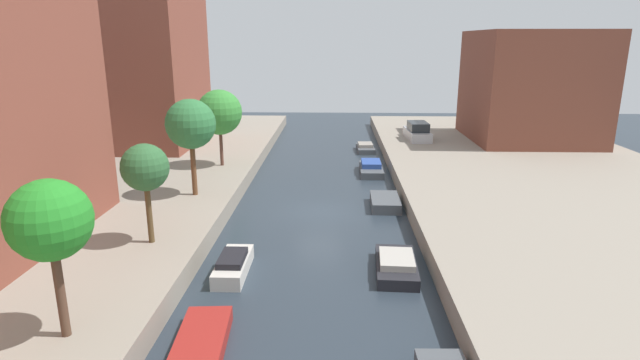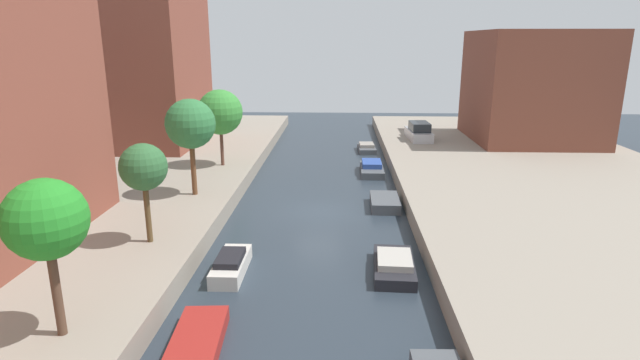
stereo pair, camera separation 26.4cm
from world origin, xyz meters
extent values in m
plane|color=#28333D|center=(0.00, 0.00, 0.00)|extent=(84.00, 84.00, 0.00)
cube|color=gray|center=(-15.00, 0.00, 0.50)|extent=(20.00, 64.00, 1.00)
cube|color=gray|center=(15.00, 0.00, 0.50)|extent=(20.00, 64.00, 1.00)
cube|color=brown|center=(18.00, 17.88, 5.73)|extent=(10.00, 10.99, 9.46)
cylinder|color=brown|center=(-7.20, -14.46, 2.43)|extent=(0.28, 0.28, 2.87)
sphere|color=#258A26|center=(-7.20, -14.46, 4.70)|extent=(2.38, 2.38, 2.38)
cylinder|color=brown|center=(-7.20, -7.11, 2.35)|extent=(0.25, 0.25, 2.70)
sphere|color=#306435|center=(-7.20, -7.11, 4.41)|extent=(2.04, 2.04, 2.04)
cylinder|color=brown|center=(-7.20, 0.05, 2.57)|extent=(0.29, 0.29, 3.14)
sphere|color=#30753C|center=(-7.20, 0.05, 5.12)|extent=(2.80, 2.80, 2.80)
cylinder|color=brown|center=(-7.20, 7.19, 2.35)|extent=(0.24, 0.24, 2.70)
sphere|color=#388D36|center=(-7.20, 7.19, 4.80)|extent=(3.14, 3.14, 3.14)
cube|color=#B7B7BC|center=(8.26, 17.69, 1.41)|extent=(2.00, 4.77, 0.83)
cube|color=#1E2328|center=(8.26, 17.34, 2.21)|extent=(1.69, 2.65, 0.76)
cube|color=maroon|center=(-3.35, -13.70, 0.26)|extent=(1.80, 3.96, 0.52)
cube|color=beige|center=(-3.41, -8.06, 0.32)|extent=(1.22, 3.41, 0.63)
cube|color=black|center=(-3.41, -8.21, 0.77)|extent=(1.04, 1.87, 0.27)
cube|color=#232328|center=(3.55, -7.70, 0.25)|extent=(1.89, 3.77, 0.50)
cube|color=#B2ADA3|center=(3.55, -7.81, 0.64)|extent=(1.55, 2.10, 0.28)
cube|color=#4C5156|center=(3.89, 1.09, 0.30)|extent=(1.71, 3.06, 0.60)
cube|color=#4C5156|center=(3.58, 9.06, 0.26)|extent=(1.69, 4.01, 0.52)
cube|color=#2D4C9E|center=(3.58, 9.32, 0.70)|extent=(1.43, 2.21, 0.36)
cube|color=#4C5156|center=(3.58, 16.85, 0.22)|extent=(1.60, 3.26, 0.45)
cube|color=gray|center=(3.58, 17.01, 0.58)|extent=(1.33, 1.81, 0.26)
camera|label=1|loc=(0.92, -27.75, 9.62)|focal=28.43mm
camera|label=2|loc=(1.18, -27.74, 9.62)|focal=28.43mm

